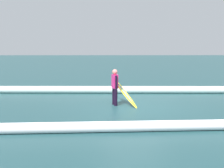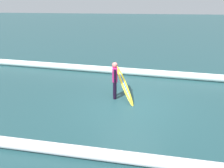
# 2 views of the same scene
# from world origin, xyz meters

# --- Properties ---
(ground_plane) EXTENTS (184.93, 184.93, 0.00)m
(ground_plane) POSITION_xyz_m (0.00, 0.00, 0.00)
(ground_plane) COLOR #1E4347
(surfer) EXTENTS (0.28, 0.57, 1.50)m
(surfer) POSITION_xyz_m (0.77, -0.45, 0.84)
(surfer) COLOR black
(surfer) RESTS_ON ground_plane
(surfboard) EXTENTS (1.18, 1.69, 1.16)m
(surfboard) POSITION_xyz_m (0.39, -0.55, 0.56)
(surfboard) COLOR yellow
(surfboard) RESTS_ON ground_plane
(wave_crest_foreground) EXTENTS (21.08, 0.81, 0.38)m
(wave_crest_foreground) POSITION_xyz_m (-0.72, -3.60, 0.19)
(wave_crest_foreground) COLOR white
(wave_crest_foreground) RESTS_ON ground_plane
(wave_crest_midground) EXTENTS (16.72, 1.09, 0.31)m
(wave_crest_midground) POSITION_xyz_m (1.12, 3.38, 0.15)
(wave_crest_midground) COLOR white
(wave_crest_midground) RESTS_ON ground_plane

